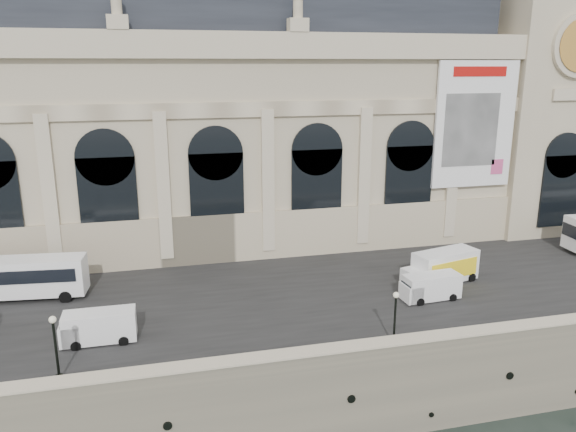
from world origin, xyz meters
name	(u,v)px	position (x,y,z in m)	size (l,w,h in m)	color
quay	(239,248)	(0.00, 35.00, 3.00)	(160.00, 70.00, 6.00)	gray
street	(276,289)	(0.00, 14.00, 6.03)	(160.00, 24.00, 0.06)	#2D2D2D
parapet	(321,357)	(0.00, 0.60, 6.62)	(160.00, 1.40, 1.21)	gray
museum	(186,116)	(-5.98, 30.86, 19.72)	(69.00, 18.70, 29.10)	beige
clock_pavilion	(532,79)	(34.00, 27.93, 23.42)	(13.00, 14.72, 36.70)	beige
bus_left	(10,277)	(-21.95, 17.01, 8.00)	(12.32, 3.88, 3.57)	white
van_b	(95,327)	(-14.54, 7.47, 7.17)	(5.18, 2.19, 2.30)	white
van_c	(428,287)	(11.85, 8.64, 7.13)	(5.07, 2.31, 2.21)	white
box_truck	(442,267)	(14.82, 11.86, 7.47)	(7.58, 3.99, 2.92)	white
lamp_left	(56,349)	(-16.37, 2.76, 8.19)	(0.45, 0.45, 4.40)	black
lamp_right	(395,320)	(5.73, 1.85, 8.04)	(0.42, 0.42, 4.10)	black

